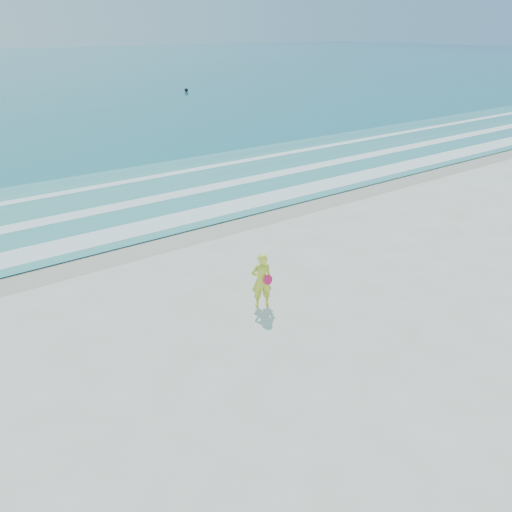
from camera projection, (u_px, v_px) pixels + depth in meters
ground at (352, 353)px, 11.73m from camera, size 400.00×400.00×0.00m
wet_sand at (172, 236)px, 18.31m from camera, size 400.00×2.40×0.00m
shallow at (119, 200)px, 21.95m from camera, size 400.00×10.00×0.01m
foam_near at (156, 224)px, 19.24m from camera, size 400.00×1.40×0.01m
foam_mid at (126, 205)px, 21.36m from camera, size 400.00×0.90×0.01m
foam_far at (98, 187)px, 23.77m from camera, size 400.00×0.60×0.01m
buoy at (186, 90)px, 58.24m from camera, size 0.44×0.44×0.44m
woman at (262, 280)px, 13.41m from camera, size 0.67×0.56×1.57m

